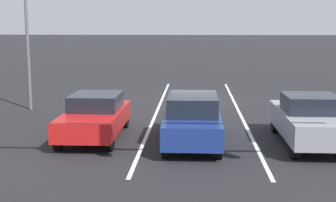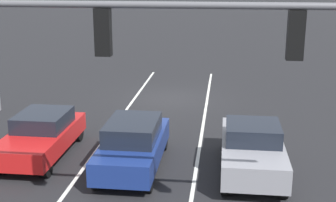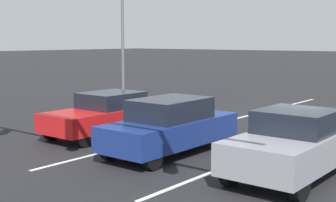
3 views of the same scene
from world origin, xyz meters
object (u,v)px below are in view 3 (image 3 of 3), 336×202
at_px(car_red_rightlane_front, 106,114).
at_px(car_gray_leftlane_front, 296,143).
at_px(car_navy_midlane_front, 171,126).
at_px(street_lamp_right_shoulder, 125,5).

bearing_deg(car_red_rightlane_front, car_gray_leftlane_front, 175.52).
xyz_separation_m(car_navy_midlane_front, car_gray_leftlane_front, (-3.75, -0.09, -0.00)).
bearing_deg(car_navy_midlane_front, street_lamp_right_shoulder, -38.00).
bearing_deg(street_lamp_right_shoulder, car_red_rightlane_front, 127.82).
relative_size(car_navy_midlane_front, street_lamp_right_shoulder, 0.52).
distance_m(car_red_rightlane_front, street_lamp_right_shoulder, 7.49).
bearing_deg(car_gray_leftlane_front, car_navy_midlane_front, 1.32).
height_order(car_navy_midlane_front, street_lamp_right_shoulder, street_lamp_right_shoulder).
bearing_deg(street_lamp_right_shoulder, car_navy_midlane_front, 142.00).
distance_m(car_navy_midlane_front, street_lamp_right_shoulder, 9.93).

